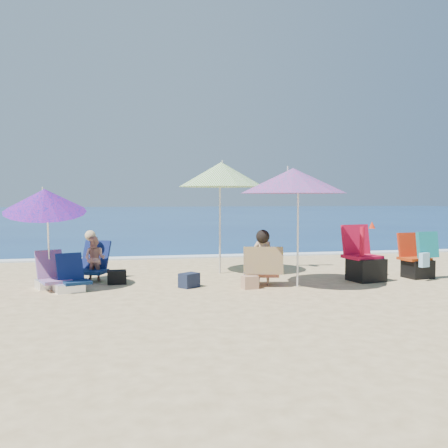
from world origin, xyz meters
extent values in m
plane|color=#D8BC84|center=(0.00, 0.00, 0.00)|extent=(120.00, 120.00, 0.00)
cube|color=navy|center=(0.00, 45.00, -0.05)|extent=(120.00, 80.00, 0.12)
cube|color=white|center=(0.00, 5.10, 0.02)|extent=(120.00, 0.50, 0.04)
cylinder|color=silver|center=(0.91, 0.42, 0.98)|extent=(0.05, 0.05, 1.95)
cone|color=#FA2184|center=(0.82, 0.44, 1.88)|extent=(2.45, 2.45, 0.44)
cylinder|color=white|center=(0.73, 0.47, 2.07)|extent=(0.04, 0.04, 0.12)
cylinder|color=silver|center=(-0.13, 2.26, 1.08)|extent=(0.05, 0.05, 2.15)
cone|color=#439C18|center=(-0.11, 2.23, 2.06)|extent=(2.04, 2.04, 0.51)
cylinder|color=white|center=(-0.09, 2.20, 2.29)|extent=(0.04, 0.04, 0.14)
cylinder|color=white|center=(-3.38, 1.20, 0.79)|extent=(0.06, 0.41, 1.54)
cone|color=#A21787|center=(-3.40, 1.01, 1.53)|extent=(1.45, 1.50, 0.71)
cylinder|color=silver|center=(-3.43, 0.98, 1.71)|extent=(0.03, 0.05, 0.11)
cylinder|color=#B50C26|center=(2.25, 0.64, 0.52)|extent=(0.11, 0.11, 1.04)
cone|color=red|center=(2.36, 0.49, 1.08)|extent=(0.16, 0.16, 0.13)
cube|color=#0B2040|center=(-2.88, 0.77, 0.16)|extent=(0.54, 0.50, 0.05)
cube|color=#0D1B4D|center=(-3.01, 0.98, 0.39)|extent=(0.49, 0.38, 0.46)
cube|color=white|center=(-3.01, 0.78, 0.07)|extent=(0.56, 0.53, 0.14)
cube|color=#D0495C|center=(-3.23, 0.90, 0.17)|extent=(0.57, 0.54, 0.06)
cube|color=#D74C5F|center=(-3.38, 1.26, 0.41)|extent=(0.52, 0.42, 0.49)
cube|color=white|center=(-3.35, 1.20, 0.07)|extent=(0.60, 0.57, 0.15)
cube|color=red|center=(2.36, 0.84, 0.45)|extent=(0.70, 0.65, 0.06)
cube|color=#AC0C2C|center=(2.33, 1.06, 0.76)|extent=(0.63, 0.29, 0.61)
cube|color=black|center=(2.40, 0.76, 0.22)|extent=(0.67, 0.62, 0.43)
cube|color=#A7310B|center=(3.52, 0.92, 0.38)|extent=(0.56, 0.52, 0.05)
cube|color=#AF260C|center=(3.52, 1.12, 0.63)|extent=(0.52, 0.21, 0.50)
cube|color=black|center=(3.58, 0.89, 0.18)|extent=(0.54, 0.49, 0.36)
cube|color=#0A8281|center=(3.64, 0.68, 0.67)|extent=(0.47, 0.22, 0.51)
cube|color=#92CBEB|center=(3.46, 0.52, 0.40)|extent=(0.22, 0.15, 0.27)
imported|color=tan|center=(0.35, 0.72, 0.50)|extent=(0.40, 0.30, 1.00)
cube|color=#450E62|center=(0.36, 0.76, 0.20)|extent=(0.64, 0.58, 0.07)
cube|color=navy|center=(0.32, 0.55, 0.47)|extent=(0.72, 0.37, 0.51)
sphere|color=black|center=(0.33, 0.65, 0.89)|extent=(0.24, 0.24, 0.24)
imported|color=tan|center=(-2.63, 1.74, 0.43)|extent=(0.50, 0.45, 0.85)
cube|color=#0D2249|center=(-2.69, 1.73, 0.19)|extent=(0.65, 0.61, 0.06)
cube|color=#0D194D|center=(-2.63, 2.07, 0.47)|extent=(0.59, 0.47, 0.55)
sphere|color=tan|center=(-2.73, 2.01, 0.85)|extent=(0.21, 0.21, 0.21)
cube|color=#171F33|center=(-0.97, 0.77, 0.13)|extent=(0.40, 0.38, 0.25)
cube|color=black|center=(-2.23, 1.39, 0.12)|extent=(0.35, 0.26, 0.25)
cube|color=tan|center=(0.04, 0.43, 0.11)|extent=(0.29, 0.23, 0.23)
camera|label=1|loc=(-2.08, -7.73, 1.57)|focal=39.28mm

